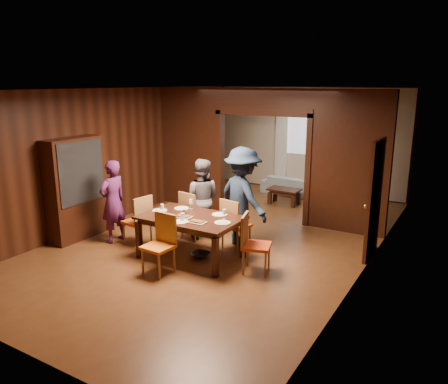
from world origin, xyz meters
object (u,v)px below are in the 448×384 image
Objects in this scene: dining_table at (191,237)px; hutch at (76,189)px; chair_left at (137,220)px; chair_right at (257,244)px; chair_far_l at (195,215)px; chair_near at (158,245)px; person_purple at (113,202)px; sofa at (294,186)px; person_navy at (243,197)px; chair_far_r at (236,224)px; coffee_table at (284,196)px; person_grey at (201,199)px.

hutch reaches higher than dining_table.
chair_left and chair_right have the same top height.
chair_far_l is 1.68m from chair_near.
person_purple reaches higher than chair_right.
person_navy is at bearing 103.35° from sofa.
chair_far_r is at bearing 74.18° from chair_near.
person_navy reaches higher than dining_table.
person_navy is at bearing 64.07° from dining_table.
dining_table is at bearing 69.35° from chair_far_r.
person_purple is 2.01× the size of coffee_table.
sofa is at bearing -115.31° from person_grey.
person_grey is 0.91× the size of dining_table.
chair_near is at bearing 64.06° from chair_left.
chair_near is at bearing 79.78° from person_grey.
person_grey reaches higher than coffee_table.
coffee_table is at bearing 92.27° from chair_near.
chair_far_r and chair_near have the same top height.
dining_table is at bearing 98.40° from person_purple.
chair_left is at bearing 82.26° from sofa.
person_grey reaches higher than chair_near.
chair_far_l is at bearing 38.13° from person_grey.
chair_far_r is at bearing 112.40° from person_navy.
dining_table is 1.27m from chair_right.
sofa is at bearing -71.16° from chair_far_r.
hutch reaches higher than chair_near.
person_grey reaches higher than dining_table.
person_grey is 0.80× the size of hutch.
chair_left is at bearing 74.54° from chair_right.
hutch reaches higher than person_navy.
chair_right is 1.07m from chair_far_r.
chair_far_r is (2.22, 0.87, -0.32)m from person_purple.
chair_far_r is (0.48, 0.77, 0.10)m from dining_table.
dining_table is (1.74, 0.10, -0.42)m from person_purple.
chair_left is (0.49, 0.10, -0.32)m from person_purple.
chair_left reaches higher than sofa.
person_grey is at bearing 90.76° from sofa.
dining_table is 1.80× the size of chair_left.
chair_far_l is at bearing 34.60° from person_navy.
person_navy is 1.08× the size of dining_table.
chair_far_l is at bearing 145.79° from chair_left.
chair_near reaches higher than sofa.
person_grey is 2.46m from hutch.
person_purple is 1.69m from person_grey.
chair_far_r reaches higher than dining_table.
person_navy is 3.17m from coffee_table.
chair_far_l is (-0.53, -3.24, 0.28)m from coffee_table.
chair_left is at bearing 35.25° from chair_far_r.
chair_right is (1.22, -4.02, 0.28)m from coffee_table.
coffee_table is (0.45, 3.11, -0.60)m from person_grey.
coffee_table is 0.82× the size of chair_right.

